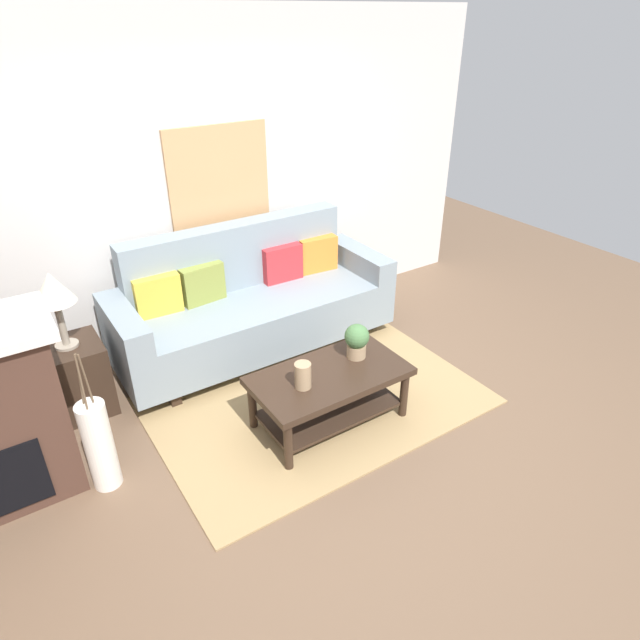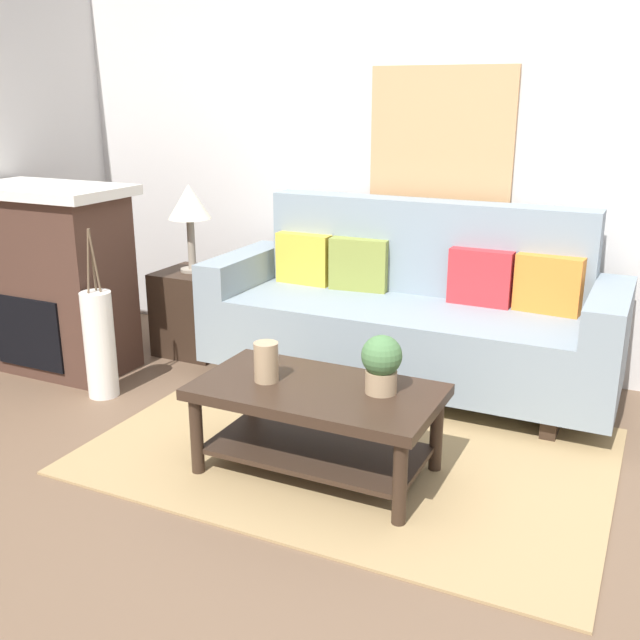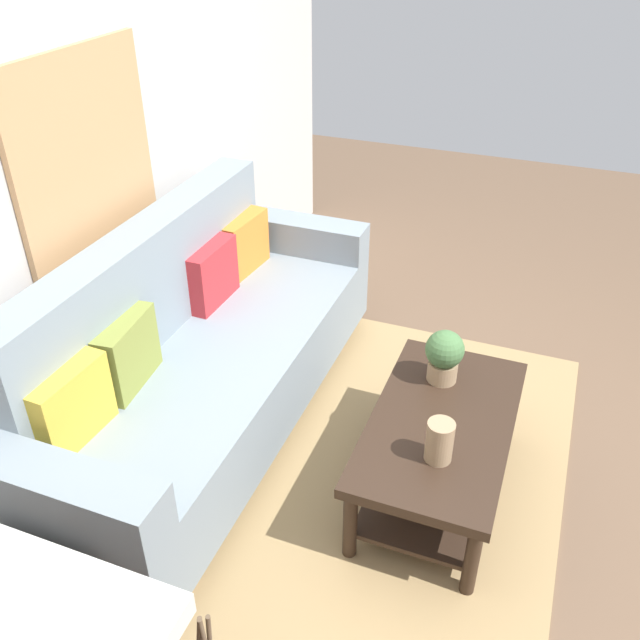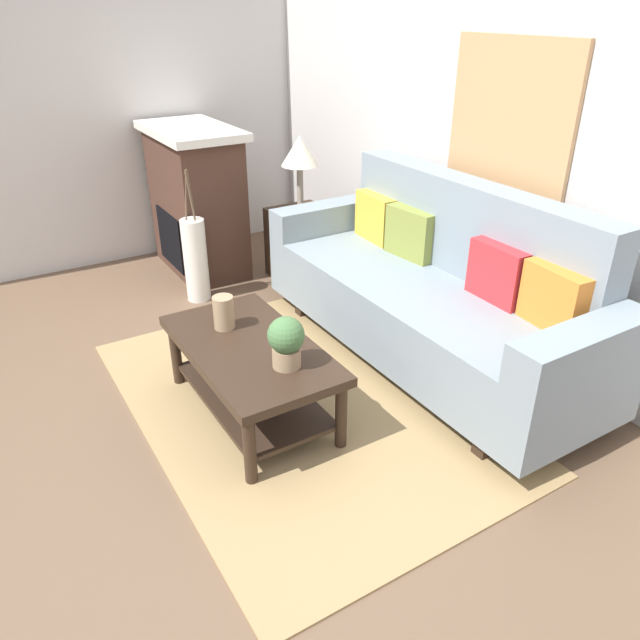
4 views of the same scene
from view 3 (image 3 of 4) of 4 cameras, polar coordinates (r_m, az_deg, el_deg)
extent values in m
plane|color=brown|center=(3.36, 13.91, -14.02)|extent=(9.37, 9.37, 0.00)
cube|color=silver|center=(3.30, -19.50, 12.41)|extent=(5.37, 0.10, 2.70)
cube|color=#A38456|center=(3.40, 5.48, -12.07)|extent=(2.44, 1.66, 0.01)
cube|color=gray|center=(3.44, -8.84, -4.86)|extent=(1.99, 0.84, 0.40)
cube|color=gray|center=(3.33, -14.36, 3.00)|extent=(1.99, 0.20, 0.56)
cube|color=gray|center=(2.75, -20.37, -16.07)|extent=(0.20, 0.84, 0.60)
cube|color=gray|center=(4.20, -1.83, 4.72)|extent=(0.20, 0.84, 0.60)
cube|color=#332319|center=(3.10, -16.68, -18.05)|extent=(0.08, 0.74, 0.12)
cube|color=#332319|center=(4.23, -2.78, -0.78)|extent=(0.08, 0.74, 0.12)
cube|color=gold|center=(2.85, -20.14, -6.74)|extent=(0.37, 0.14, 0.32)
cube|color=olive|center=(3.07, -15.86, -2.67)|extent=(0.37, 0.16, 0.32)
cube|color=red|center=(3.60, -9.10, 3.81)|extent=(0.36, 0.13, 0.32)
cube|color=orange|center=(3.89, -6.42, 6.35)|extent=(0.37, 0.15, 0.32)
cube|color=#332319|center=(3.06, 10.15, -8.56)|extent=(1.10, 0.60, 0.05)
cube|color=#332319|center=(3.25, 9.66, -12.33)|extent=(0.98, 0.50, 0.02)
cylinder|color=#332319|center=(2.85, 12.63, -19.06)|extent=(0.06, 0.06, 0.38)
cylinder|color=#332319|center=(3.56, 15.48, -7.04)|extent=(0.06, 0.06, 0.38)
cylinder|color=#332319|center=(2.91, 2.54, -16.68)|extent=(0.06, 0.06, 0.38)
cylinder|color=#332319|center=(3.60, 7.63, -5.40)|extent=(0.06, 0.06, 0.38)
cylinder|color=tan|center=(2.80, 9.98, -9.97)|extent=(0.11, 0.11, 0.18)
cylinder|color=tan|center=(3.23, 10.20, -4.19)|extent=(0.14, 0.14, 0.10)
sphere|color=#487342|center=(3.16, 10.41, -2.43)|extent=(0.18, 0.18, 0.18)
cube|color=tan|center=(3.21, -19.09, 13.22)|extent=(0.89, 0.03, 0.86)
camera|label=1|loc=(2.34, 100.51, 0.13)|focal=30.84mm
camera|label=2|loc=(4.41, 54.98, 9.98)|focal=40.98mm
camera|label=4|loc=(4.87, 33.34, 23.40)|focal=33.91mm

